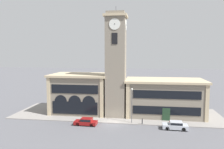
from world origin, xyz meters
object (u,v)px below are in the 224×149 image
object	(u,v)px
parked_car_near	(86,121)
fire_hydrant	(170,123)
street_lamp	(132,101)
parked_car_mid	(175,125)
bollard	(142,121)

from	to	relation	value
parked_car_near	fire_hydrant	bearing A→B (deg)	-171.64
parked_car_near	street_lamp	size ratio (longest dim) A/B	0.64
parked_car_mid	street_lamp	distance (m)	8.93
street_lamp	bollard	xyz separation A→B (m)	(2.00, -0.49, -3.77)
parked_car_mid	bollard	size ratio (longest dim) A/B	4.16
parked_car_mid	fire_hydrant	size ratio (longest dim) A/B	5.07
bollard	fire_hydrant	xyz separation A→B (m)	(5.06, -0.02, -0.10)
bollard	parked_car_near	bearing A→B (deg)	-170.51
parked_car_near	parked_car_mid	distance (m)	16.22
fire_hydrant	parked_car_near	bearing A→B (deg)	-173.64
parked_car_near	fire_hydrant	size ratio (longest dim) A/B	4.94
parked_car_near	parked_car_mid	world-z (taller)	parked_car_mid
parked_car_near	street_lamp	distance (m)	9.47
parked_car_near	fire_hydrant	distance (m)	15.57
parked_car_near	bollard	size ratio (longest dim) A/B	4.05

